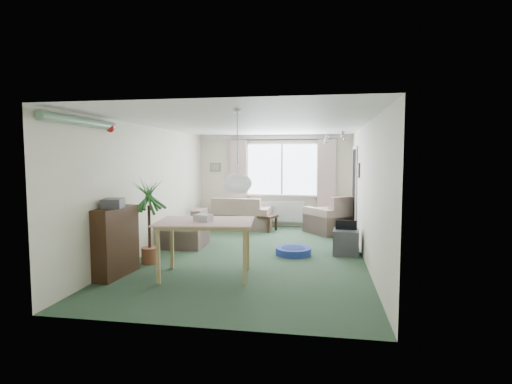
% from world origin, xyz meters
% --- Properties ---
extents(ground, '(6.50, 6.50, 0.00)m').
position_xyz_m(ground, '(0.00, 0.00, 0.00)').
color(ground, '#28442D').
extents(window, '(1.80, 0.03, 1.30)m').
position_xyz_m(window, '(0.20, 3.23, 1.50)').
color(window, white).
extents(curtain_rod, '(2.60, 0.03, 0.03)m').
position_xyz_m(curtain_rod, '(0.20, 3.15, 2.27)').
color(curtain_rod, black).
extents(curtain_left, '(0.45, 0.08, 2.00)m').
position_xyz_m(curtain_left, '(-0.95, 3.13, 1.27)').
color(curtain_left, beige).
extents(curtain_right, '(0.45, 0.08, 2.00)m').
position_xyz_m(curtain_right, '(1.35, 3.13, 1.27)').
color(curtain_right, beige).
extents(radiator, '(1.20, 0.10, 0.55)m').
position_xyz_m(radiator, '(0.20, 3.19, 0.40)').
color(radiator, white).
extents(doorway, '(0.03, 0.95, 2.00)m').
position_xyz_m(doorway, '(1.99, 2.20, 1.00)').
color(doorway, black).
extents(pendant_lamp, '(0.36, 0.36, 0.36)m').
position_xyz_m(pendant_lamp, '(0.20, -2.30, 1.48)').
color(pendant_lamp, white).
extents(tinsel_garland, '(1.60, 1.60, 0.12)m').
position_xyz_m(tinsel_garland, '(-1.92, -2.30, 2.28)').
color(tinsel_garland, '#196626').
extents(bauble_cluster_a, '(0.20, 0.20, 0.20)m').
position_xyz_m(bauble_cluster_a, '(1.30, 0.90, 2.22)').
color(bauble_cluster_a, silver).
extents(bauble_cluster_b, '(0.20, 0.20, 0.20)m').
position_xyz_m(bauble_cluster_b, '(1.60, -0.30, 2.22)').
color(bauble_cluster_b, silver).
extents(wall_picture_back, '(0.28, 0.03, 0.22)m').
position_xyz_m(wall_picture_back, '(-1.60, 3.23, 1.55)').
color(wall_picture_back, brown).
extents(wall_picture_right, '(0.03, 0.24, 0.30)m').
position_xyz_m(wall_picture_right, '(1.98, 1.20, 1.55)').
color(wall_picture_right, brown).
extents(sofa, '(1.63, 0.91, 0.80)m').
position_xyz_m(sofa, '(-0.84, 2.75, 0.40)').
color(sofa, '#C0B491').
rests_on(sofa, ground).
extents(armchair_corner, '(1.39, 1.38, 0.91)m').
position_xyz_m(armchair_corner, '(1.48, 2.49, 0.45)').
color(armchair_corner, beige).
rests_on(armchair_corner, ground).
extents(armchair_left, '(0.82, 0.86, 0.76)m').
position_xyz_m(armchair_left, '(-1.50, 0.49, 0.38)').
color(armchair_left, beige).
rests_on(armchair_left, ground).
extents(coffee_table, '(0.98, 0.76, 0.39)m').
position_xyz_m(coffee_table, '(-0.30, 2.55, 0.19)').
color(coffee_table, black).
rests_on(coffee_table, ground).
extents(photo_frame, '(0.12, 0.03, 0.16)m').
position_xyz_m(photo_frame, '(-0.29, 2.50, 0.47)').
color(photo_frame, '#4B3127').
rests_on(photo_frame, coffee_table).
extents(bookshelf, '(0.36, 0.88, 1.05)m').
position_xyz_m(bookshelf, '(-1.84, -1.65, 0.53)').
color(bookshelf, black).
rests_on(bookshelf, ground).
extents(hifi_box, '(0.36, 0.41, 0.14)m').
position_xyz_m(hifi_box, '(-1.83, -1.71, 1.12)').
color(hifi_box, '#3D3E42').
rests_on(hifi_box, bookshelf).
extents(houseplant, '(0.63, 0.63, 1.45)m').
position_xyz_m(houseplant, '(-1.65, -0.87, 0.73)').
color(houseplant, '#1F5A31').
rests_on(houseplant, ground).
extents(dining_table, '(1.44, 1.05, 0.83)m').
position_xyz_m(dining_table, '(-0.48, -1.45, 0.42)').
color(dining_table, '#9C8654').
rests_on(dining_table, ground).
extents(gift_box, '(0.29, 0.24, 0.12)m').
position_xyz_m(gift_box, '(-0.51, -1.48, 0.89)').
color(gift_box, silver).
rests_on(gift_box, dining_table).
extents(tv_cube, '(0.50, 0.54, 0.46)m').
position_xyz_m(tv_cube, '(1.70, 0.34, 0.23)').
color(tv_cube, '#313135').
rests_on(tv_cube, ground).
extents(pet_bed, '(0.68, 0.68, 0.13)m').
position_xyz_m(pet_bed, '(0.73, 0.14, 0.07)').
color(pet_bed, '#224C9E').
rests_on(pet_bed, ground).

